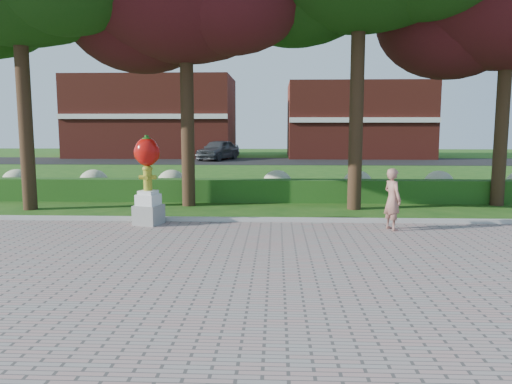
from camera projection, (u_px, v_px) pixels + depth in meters
ground at (232, 249)px, 10.93m from camera, size 100.00×100.00×0.00m
walkway at (206, 317)px, 6.97m from camera, size 40.00×14.00×0.04m
curb at (241, 220)px, 13.89m from camera, size 40.00×0.18×0.15m
lawn_hedge at (249, 190)px, 17.82m from camera, size 24.00×0.70×0.80m
hydrangea_row at (266, 183)px, 18.76m from camera, size 20.10×1.10×0.99m
street at (264, 161)px, 38.67m from camera, size 50.00×8.00×0.02m
building_left at (154, 117)px, 44.57m from camera, size 14.00×8.00×7.00m
building_right at (357, 121)px, 43.87m from camera, size 12.00×8.00×6.40m
hydrant_sculpture at (148, 178)px, 13.34m from camera, size 0.81×0.81×2.40m
woman at (392, 199)px, 12.68m from camera, size 0.58×0.68×1.58m
parked_car at (218, 150)px, 39.87m from camera, size 3.49×5.16×1.63m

